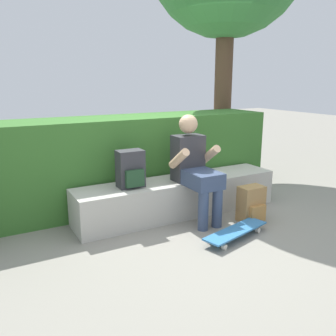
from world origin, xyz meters
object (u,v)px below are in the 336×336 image
at_px(bench_main, 179,196).
at_px(person_skater, 195,165).
at_px(backpack_on_bench, 131,169).
at_px(backpack_on_ground, 251,204).
at_px(skateboard_near_person, 236,231).

bearing_deg(bench_main, person_skater, -71.51).
distance_m(backpack_on_bench, backpack_on_ground, 1.40).
bearing_deg(backpack_on_ground, backpack_on_bench, 154.27).
height_order(bench_main, skateboard_near_person, bench_main).
relative_size(bench_main, person_skater, 2.11).
xyz_separation_m(bench_main, person_skater, (0.07, -0.22, 0.41)).
height_order(bench_main, person_skater, person_skater).
distance_m(person_skater, skateboard_near_person, 0.85).
bearing_deg(skateboard_near_person, bench_main, 100.02).
bearing_deg(backpack_on_ground, bench_main, 135.41).
bearing_deg(skateboard_near_person, backpack_on_bench, 131.42).
xyz_separation_m(bench_main, skateboard_near_person, (0.15, -0.87, -0.14)).
bearing_deg(person_skater, backpack_on_bench, 162.90).
relative_size(bench_main, skateboard_near_person, 2.99).
bearing_deg(backpack_on_bench, bench_main, 0.90).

